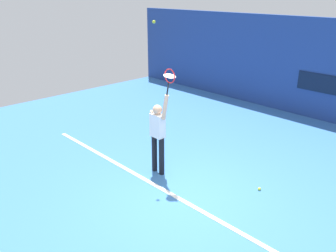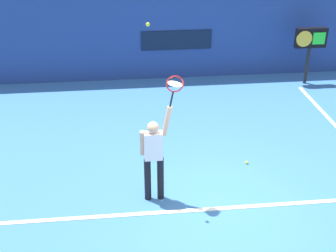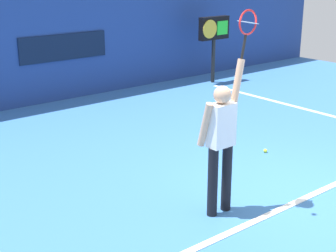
{
  "view_description": "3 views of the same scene",
  "coord_description": "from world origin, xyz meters",
  "px_view_note": "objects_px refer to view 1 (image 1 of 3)",
  "views": [
    {
      "loc": [
        4.43,
        -4.68,
        4.11
      ],
      "look_at": [
        -1.48,
        0.96,
        0.96
      ],
      "focal_mm": 38.04,
      "sensor_mm": 36.0,
      "label": 1
    },
    {
      "loc": [
        -1.75,
        -6.94,
        5.45
      ],
      "look_at": [
        -0.94,
        0.51,
        1.53
      ],
      "focal_mm": 48.87,
      "sensor_mm": 36.0,
      "label": 2
    },
    {
      "loc": [
        -5.47,
        -3.77,
        3.1
      ],
      "look_at": [
        -1.58,
        1.0,
        1.1
      ],
      "focal_mm": 53.89,
      "sensor_mm": 36.0,
      "label": 3
    }
  ],
  "objects_px": {
    "tennis_racket": "(169,77)",
    "tennis_player": "(158,133)",
    "tennis_ball": "(154,22)",
    "spare_ball": "(259,189)"
  },
  "relations": [
    {
      "from": "tennis_racket",
      "to": "spare_ball",
      "type": "distance_m",
      "value": 3.12
    },
    {
      "from": "tennis_player",
      "to": "spare_ball",
      "type": "distance_m",
      "value": 2.58
    },
    {
      "from": "tennis_racket",
      "to": "tennis_ball",
      "type": "relative_size",
      "value": 9.18
    },
    {
      "from": "tennis_racket",
      "to": "spare_ball",
      "type": "bearing_deg",
      "value": 30.57
    },
    {
      "from": "tennis_player",
      "to": "spare_ball",
      "type": "height_order",
      "value": "tennis_player"
    },
    {
      "from": "spare_ball",
      "to": "tennis_ball",
      "type": "bearing_deg",
      "value": -154.34
    },
    {
      "from": "tennis_racket",
      "to": "tennis_player",
      "type": "bearing_deg",
      "value": 179.37
    },
    {
      "from": "tennis_ball",
      "to": "tennis_racket",
      "type": "bearing_deg",
      "value": 2.53
    },
    {
      "from": "tennis_ball",
      "to": "spare_ball",
      "type": "bearing_deg",
      "value": 25.66
    },
    {
      "from": "tennis_player",
      "to": "tennis_ball",
      "type": "height_order",
      "value": "tennis_ball"
    }
  ]
}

